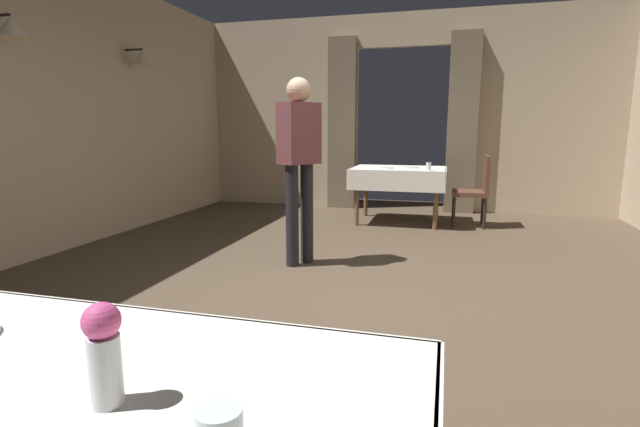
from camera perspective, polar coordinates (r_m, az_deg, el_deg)
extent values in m
plane|color=#4C3D2D|center=(3.65, 2.91, -10.05)|extent=(10.08, 10.08, 0.00)
cone|color=beige|center=(5.00, -33.52, 18.44)|extent=(0.26, 0.26, 0.18)
cylinder|color=black|center=(6.43, -21.75, 18.07)|extent=(0.24, 0.02, 0.02)
cone|color=beige|center=(6.34, -20.78, 17.33)|extent=(0.26, 0.26, 0.18)
cube|color=tan|center=(8.00, -4.43, 11.92)|extent=(2.50, 0.12, 3.00)
cube|color=tan|center=(7.65, 24.90, 11.09)|extent=(2.50, 0.12, 3.00)
cube|color=tan|center=(7.72, 10.22, 21.20)|extent=(1.40, 0.12, 0.50)
cube|color=#70604C|center=(7.58, 2.71, 10.77)|extent=(0.44, 0.14, 2.67)
cube|color=#70604C|center=(7.41, 16.99, 10.35)|extent=(0.44, 0.14, 2.67)
cylinder|color=brown|center=(1.87, -34.13, -20.77)|extent=(0.06, 0.06, 0.71)
cube|color=silver|center=(1.05, -31.70, -21.03)|extent=(1.40, 1.04, 0.01)
cube|color=silver|center=(1.46, -15.73, -15.74)|extent=(1.40, 0.02, 0.23)
cylinder|color=brown|center=(6.20, 4.52, 1.79)|extent=(0.06, 0.06, 0.71)
cylinder|color=brown|center=(6.10, 13.92, 1.38)|extent=(0.06, 0.06, 0.71)
cylinder|color=brown|center=(6.89, 5.61, 2.63)|extent=(0.06, 0.06, 0.71)
cylinder|color=brown|center=(6.80, 14.07, 2.26)|extent=(0.06, 0.06, 0.71)
cube|color=brown|center=(6.44, 9.61, 5.31)|extent=(1.17, 0.87, 0.03)
cube|color=silver|center=(6.43, 9.61, 5.48)|extent=(1.23, 0.93, 0.01)
cube|color=silver|center=(5.98, 9.14, 3.92)|extent=(1.23, 0.02, 0.27)
cube|color=silver|center=(6.91, 9.96, 4.73)|extent=(1.23, 0.02, 0.27)
cube|color=silver|center=(6.53, 4.18, 4.55)|extent=(0.02, 0.93, 0.27)
cube|color=silver|center=(6.42, 15.08, 4.12)|extent=(0.02, 0.93, 0.27)
cylinder|color=black|center=(6.29, 15.99, 0.21)|extent=(0.04, 0.04, 0.42)
cylinder|color=black|center=(6.66, 15.96, 0.76)|extent=(0.04, 0.04, 0.42)
cylinder|color=black|center=(6.31, 19.44, 0.05)|extent=(0.04, 0.04, 0.42)
cylinder|color=black|center=(6.68, 19.21, 0.60)|extent=(0.04, 0.04, 0.42)
cube|color=#513323|center=(6.45, 17.76, 2.38)|extent=(0.44, 0.44, 0.06)
cube|color=#513323|center=(6.44, 19.67, 4.54)|extent=(0.05, 0.42, 0.48)
cylinder|color=silver|center=(1.01, -24.68, -17.01)|extent=(0.06, 0.06, 0.14)
sphere|color=#D84C8C|center=(0.97, -25.13, -11.78)|extent=(0.07, 0.07, 0.07)
cylinder|color=white|center=(6.33, 8.15, 5.55)|extent=(0.19, 0.19, 0.01)
cylinder|color=white|center=(6.44, 10.95, 5.54)|extent=(0.21, 0.21, 0.01)
cylinder|color=silver|center=(6.10, 13.10, 5.62)|extent=(0.06, 0.06, 0.10)
cylinder|color=black|center=(4.32, -3.42, -0.29)|extent=(0.12, 0.12, 0.95)
cylinder|color=black|center=(4.43, -1.61, -0.01)|extent=(0.12, 0.12, 0.95)
cube|color=brown|center=(4.30, -2.58, 9.72)|extent=(0.38, 0.42, 0.55)
sphere|color=tan|center=(4.32, -2.62, 14.83)|extent=(0.22, 0.22, 0.22)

